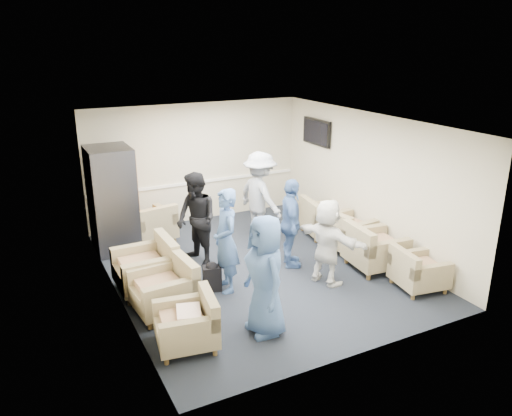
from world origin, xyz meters
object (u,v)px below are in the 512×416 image
armchair_left_near (190,325)px  person_back_right (260,197)px  armchair_left_far (149,269)px  person_mid_left (226,241)px  vending_machine (113,199)px  person_front_right (327,242)px  armchair_right_midnear (372,250)px  armchair_left_mid (167,290)px  person_back_left (197,220)px  person_front_left (265,276)px  armchair_corner (151,226)px  armchair_right_midfar (345,233)px  person_mid_right (291,223)px  armchair_right_far (322,220)px  armchair_right_near (416,272)px

armchair_left_near → person_back_right: 4.07m
armchair_left_far → person_mid_left: size_ratio=0.54×
vending_machine → person_front_right: bearing=-47.2°
armchair_left_near → armchair_right_midnear: 3.90m
armchair_right_midnear → armchair_left_near: bearing=107.2°
armchair_left_mid → person_back_left: size_ratio=0.54×
armchair_left_far → person_front_left: (1.13, -2.02, 0.51)m
armchair_left_near → vending_machine: (-0.17, 3.89, 0.72)m
person_front_right → person_back_left: bearing=27.1°
armchair_corner → person_front_right: (2.20, -3.13, 0.40)m
armchair_right_midfar → person_mid_left: person_mid_left is taller
person_back_left → person_front_left: bearing=-13.3°
vending_machine → person_back_right: size_ratio=1.11×
armchair_right_midfar → person_mid_right: size_ratio=0.61×
person_front_left → person_back_right: bearing=155.6°
person_back_right → person_mid_right: size_ratio=1.12×
armchair_left_mid → person_mid_right: person_mid_right is taller
armchair_right_midnear → person_mid_right: size_ratio=0.60×
armchair_right_midfar → person_back_left: person_back_left is taller
armchair_right_midnear → person_front_left: person_front_left is taller
vending_machine → person_front_left: 4.23m
armchair_right_midfar → person_back_left: (-2.86, 0.72, 0.51)m
armchair_left_near → person_mid_left: 1.78m
armchair_left_near → armchair_right_midfar: bearing=123.1°
armchair_right_far → person_mid_right: (-1.40, -1.02, 0.49)m
armchair_corner → person_mid_right: (1.99, -2.26, 0.48)m
armchair_right_midnear → person_mid_left: (-2.71, 0.47, 0.52)m
armchair_corner → vending_machine: vending_machine is taller
person_back_left → person_mid_right: (1.50, -0.87, -0.04)m
armchair_right_midfar → person_front_left: (-2.81, -1.90, 0.52)m
armchair_left_far → armchair_right_midnear: size_ratio=0.96×
person_back_left → person_mid_right: bearing=45.7°
armchair_corner → armchair_left_mid: bearing=68.2°
person_mid_left → person_back_left: person_mid_left is taller
person_mid_left → person_front_left: bearing=4.3°
person_back_left → person_mid_right: person_back_left is taller
armchair_left_mid → vending_machine: 2.93m
armchair_left_near → armchair_left_mid: 1.05m
armchair_left_mid → armchair_right_near: size_ratio=1.09×
armchair_right_midnear → armchair_right_far: 1.82m
vending_machine → person_mid_right: bearing=-40.1°
armchair_corner → vending_machine: (-0.72, 0.02, 0.68)m
armchair_left_far → armchair_right_midnear: armchair_left_far is taller
armchair_right_near → armchair_corner: size_ratio=0.84×
armchair_right_midfar → vending_machine: vending_machine is taller
armchair_left_near → armchair_left_mid: (0.01, 1.05, 0.04)m
armchair_right_midfar → armchair_right_near: bearing=174.3°
armchair_right_midfar → person_mid_left: bearing=91.8°
person_back_left → armchair_right_midfar: bearing=61.6°
armchair_left_far → vending_machine: vending_machine is taller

